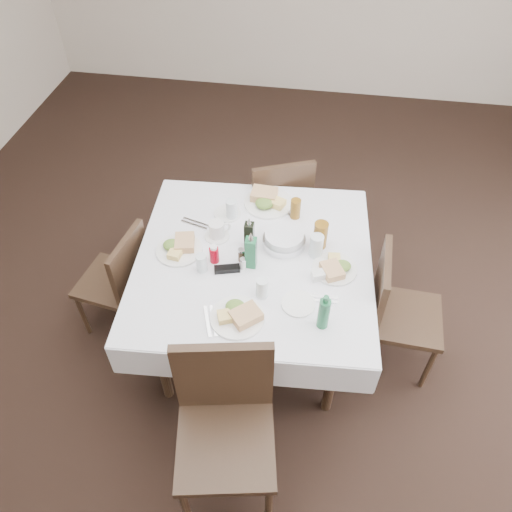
% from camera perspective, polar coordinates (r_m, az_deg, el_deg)
% --- Properties ---
extents(ground_plane, '(7.00, 7.00, 0.00)m').
position_cam_1_polar(ground_plane, '(3.39, 2.63, -10.16)').
color(ground_plane, black).
extents(room_shell, '(6.04, 7.04, 2.80)m').
position_cam_1_polar(room_shell, '(2.18, 4.18, 15.46)').
color(room_shell, beige).
rests_on(room_shell, ground).
extents(dining_table, '(1.43, 1.43, 0.76)m').
position_cam_1_polar(dining_table, '(2.90, -0.26, -1.30)').
color(dining_table, black).
rests_on(dining_table, ground).
extents(chair_north, '(0.56, 0.56, 0.90)m').
position_cam_1_polar(chair_north, '(3.60, 2.57, 6.26)').
color(chair_north, black).
rests_on(chair_north, ground).
extents(chair_south, '(0.55, 0.55, 0.99)m').
position_cam_1_polar(chair_south, '(2.52, -3.55, -17.85)').
color(chair_south, black).
rests_on(chair_south, ground).
extents(chair_east, '(0.44, 0.44, 0.88)m').
position_cam_1_polar(chair_east, '(3.06, 15.47, -5.63)').
color(chair_east, black).
rests_on(chair_east, ground).
extents(chair_west, '(0.45, 0.45, 0.82)m').
position_cam_1_polar(chair_west, '(3.25, -15.18, -2.36)').
color(chair_west, black).
rests_on(chair_west, ground).
extents(meal_north, '(0.31, 0.31, 0.07)m').
position_cam_1_polar(meal_north, '(3.18, 1.29, 6.36)').
color(meal_north, white).
rests_on(meal_north, dining_table).
extents(meal_south, '(0.28, 0.28, 0.06)m').
position_cam_1_polar(meal_south, '(2.56, -2.01, -6.73)').
color(meal_south, white).
rests_on(meal_south, dining_table).
extents(meal_east, '(0.25, 0.25, 0.06)m').
position_cam_1_polar(meal_east, '(2.80, 9.04, -1.34)').
color(meal_east, white).
rests_on(meal_east, dining_table).
extents(meal_west, '(0.27, 0.27, 0.06)m').
position_cam_1_polar(meal_west, '(2.91, -8.77, 1.01)').
color(meal_west, white).
rests_on(meal_west, dining_table).
extents(side_plate_a, '(0.17, 0.17, 0.01)m').
position_cam_1_polar(side_plate_a, '(3.12, -3.29, 4.87)').
color(side_plate_a, white).
rests_on(side_plate_a, dining_table).
extents(side_plate_b, '(0.18, 0.18, 0.01)m').
position_cam_1_polar(side_plate_b, '(2.63, 4.85, -5.45)').
color(side_plate_b, white).
rests_on(side_plate_b, dining_table).
extents(water_n, '(0.07, 0.07, 0.13)m').
position_cam_1_polar(water_n, '(3.05, -2.77, 5.34)').
color(water_n, silver).
rests_on(water_n, dining_table).
extents(water_s, '(0.07, 0.07, 0.12)m').
position_cam_1_polar(water_s, '(2.62, 0.71, -3.66)').
color(water_s, silver).
rests_on(water_s, dining_table).
extents(water_e, '(0.08, 0.08, 0.14)m').
position_cam_1_polar(water_e, '(2.83, 6.91, 1.18)').
color(water_e, silver).
rests_on(water_e, dining_table).
extents(water_w, '(0.06, 0.06, 0.11)m').
position_cam_1_polar(water_w, '(2.76, -6.24, -0.81)').
color(water_w, silver).
rests_on(water_w, dining_table).
extents(iced_tea_a, '(0.06, 0.06, 0.13)m').
position_cam_1_polar(iced_tea_a, '(3.06, 4.53, 5.42)').
color(iced_tea_a, brown).
rests_on(iced_tea_a, dining_table).
extents(iced_tea_b, '(0.08, 0.08, 0.17)m').
position_cam_1_polar(iced_tea_b, '(2.88, 7.37, 2.41)').
color(iced_tea_b, brown).
rests_on(iced_tea_b, dining_table).
extents(bread_basket, '(0.25, 0.25, 0.08)m').
position_cam_1_polar(bread_basket, '(2.90, 3.22, 1.92)').
color(bread_basket, silver).
rests_on(bread_basket, dining_table).
extents(oil_cruet_dark, '(0.05, 0.05, 0.22)m').
position_cam_1_polar(oil_cruet_dark, '(2.85, -0.78, 2.51)').
color(oil_cruet_dark, black).
rests_on(oil_cruet_dark, dining_table).
extents(oil_cruet_green, '(0.06, 0.06, 0.25)m').
position_cam_1_polar(oil_cruet_green, '(2.73, -0.58, 0.52)').
color(oil_cruet_green, '#1D643C').
rests_on(oil_cruet_green, dining_table).
extents(ketchup_bottle, '(0.05, 0.05, 0.12)m').
position_cam_1_polar(ketchup_bottle, '(2.80, -4.81, 0.21)').
color(ketchup_bottle, '#AF0317').
rests_on(ketchup_bottle, dining_table).
extents(salt_shaker, '(0.03, 0.03, 0.07)m').
position_cam_1_polar(salt_shaker, '(2.77, -1.50, -0.85)').
color(salt_shaker, white).
rests_on(salt_shaker, dining_table).
extents(pepper_shaker, '(0.04, 0.04, 0.09)m').
position_cam_1_polar(pepper_shaker, '(2.80, -1.67, 0.13)').
color(pepper_shaker, '#47311F').
rests_on(pepper_shaker, dining_table).
extents(coffee_mug, '(0.15, 0.15, 0.11)m').
position_cam_1_polar(coffee_mug, '(2.94, -4.47, 2.92)').
color(coffee_mug, white).
rests_on(coffee_mug, dining_table).
extents(sunglasses, '(0.15, 0.08, 0.03)m').
position_cam_1_polar(sunglasses, '(2.77, -3.33, -1.48)').
color(sunglasses, black).
rests_on(sunglasses, dining_table).
extents(green_bottle, '(0.06, 0.06, 0.22)m').
position_cam_1_polar(green_bottle, '(2.49, 7.76, -6.47)').
color(green_bottle, '#1D643C').
rests_on(green_bottle, dining_table).
extents(sugar_caddy, '(0.11, 0.09, 0.05)m').
position_cam_1_polar(sugar_caddy, '(2.75, 7.37, -2.13)').
color(sugar_caddy, white).
rests_on(sugar_caddy, dining_table).
extents(cutlery_n, '(0.11, 0.19, 0.01)m').
position_cam_1_polar(cutlery_n, '(3.17, 3.71, 5.69)').
color(cutlery_n, silver).
rests_on(cutlery_n, dining_table).
extents(cutlery_s, '(0.11, 0.20, 0.01)m').
position_cam_1_polar(cutlery_s, '(2.57, -5.21, -7.42)').
color(cutlery_s, silver).
rests_on(cutlery_s, dining_table).
extents(cutlery_e, '(0.19, 0.05, 0.01)m').
position_cam_1_polar(cutlery_e, '(2.67, 7.40, -4.86)').
color(cutlery_e, silver).
rests_on(cutlery_e, dining_table).
extents(cutlery_w, '(0.18, 0.09, 0.01)m').
position_cam_1_polar(cutlery_w, '(3.07, -6.97, 3.71)').
color(cutlery_w, silver).
rests_on(cutlery_w, dining_table).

